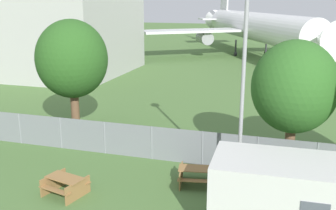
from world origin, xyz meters
TOP-DOWN VIEW (x-y plane):
  - hangar_building at (-20.36, 30.20)m, footprint 20.10×14.40m
  - perimeter_fence at (-0.00, 10.36)m, footprint 56.07×0.07m
  - airplane at (1.66, 48.33)m, footprint 29.41×36.09m
  - portable_cabin at (6.41, 5.61)m, footprint 5.01×2.74m
  - picnic_bench_near_cabin at (-2.15, 5.87)m, footprint 1.83×1.72m
  - picnic_bench_open_grass at (2.91, 8.33)m, footprint 2.10×1.71m
  - tree_left_of_cabin at (6.47, 10.87)m, footprint 3.75×3.75m
  - tree_behind_benches at (-5.54, 12.73)m, footprint 4.04×4.04m
  - light_mast at (4.47, 8.61)m, footprint 0.44×0.44m

SIDE VIEW (x-z plane):
  - picnic_bench_near_cabin at x=-2.15m, z-range 0.09..0.85m
  - picnic_bench_open_grass at x=2.91m, z-range 0.10..0.86m
  - perimeter_fence at x=0.00m, z-range 0.00..1.71m
  - portable_cabin at x=6.41m, z-range 0.00..2.64m
  - tree_left_of_cabin at x=6.47m, z-range 0.94..6.99m
  - airplane at x=1.66m, z-range -1.73..9.83m
  - tree_behind_benches at x=-5.54m, z-range 1.08..7.73m
  - light_mast at x=4.47m, z-range 0.89..9.71m
  - hangar_building at x=-20.36m, z-range -0.78..11.65m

